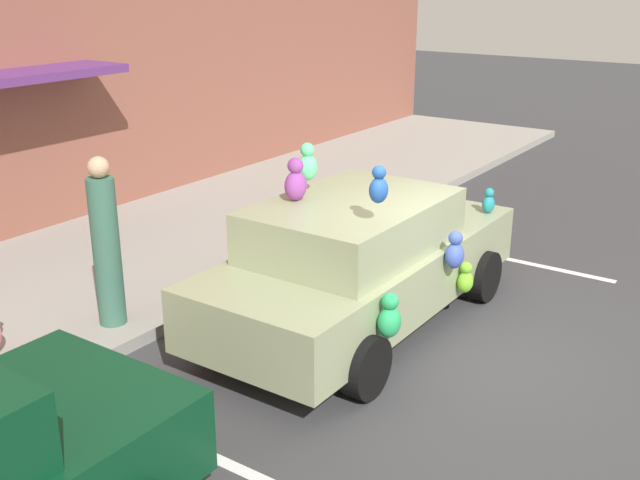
{
  "coord_description": "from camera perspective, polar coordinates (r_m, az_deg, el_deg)",
  "views": [
    {
      "loc": [
        -6.84,
        -2.87,
        3.89
      ],
      "look_at": [
        0.13,
        1.96,
        0.9
      ],
      "focal_mm": 42.62,
      "sensor_mm": 36.0,
      "label": 1
    }
  ],
  "objects": [
    {
      "name": "pedestrian_near_shopfront",
      "position": [
        8.62,
        -15.76,
        -0.46
      ],
      "size": [
        0.3,
        0.3,
        1.92
      ],
      "color": "#396755",
      "rests_on": "sidewalk"
    },
    {
      "name": "ground_plane",
      "position": [
        8.38,
        10.66,
        -8.62
      ],
      "size": [
        60.0,
        60.0,
        0.0
      ],
      "primitive_type": "plane",
      "color": "#38383A"
    },
    {
      "name": "parking_stripe_rear",
      "position": [
        6.78,
        -8.09,
        -15.81
      ],
      "size": [
        0.12,
        3.6,
        0.01
      ],
      "primitive_type": "cube",
      "color": "silver",
      "rests_on": "ground"
    },
    {
      "name": "parking_stripe_front",
      "position": [
        11.34,
        12.57,
        -1.1
      ],
      "size": [
        0.12,
        3.6,
        0.01
      ],
      "primitive_type": "cube",
      "color": "silver",
      "rests_on": "ground"
    },
    {
      "name": "sidewalk",
      "position": [
        11.1,
        -13.44,
        -1.23
      ],
      "size": [
        24.0,
        4.0,
        0.15
      ],
      "primitive_type": "cube",
      "color": "gray",
      "rests_on": "ground"
    },
    {
      "name": "plush_covered_car",
      "position": [
        8.67,
        3.06,
        -1.48
      ],
      "size": [
        4.54,
        2.15,
        2.14
      ],
      "color": "#949E76",
      "rests_on": "ground"
    },
    {
      "name": "storefront_building",
      "position": [
        12.14,
        -21.74,
        14.83
      ],
      "size": [
        24.0,
        1.25,
        6.4
      ],
      "color": "brown",
      "rests_on": "ground"
    }
  ]
}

